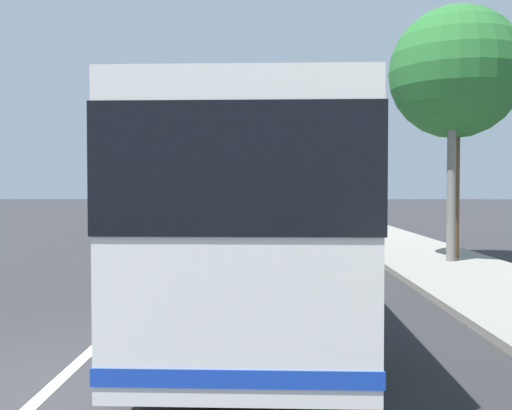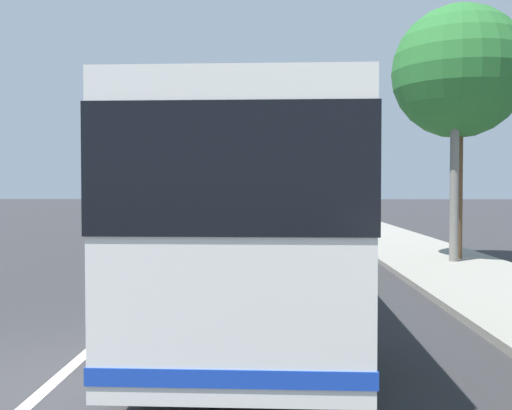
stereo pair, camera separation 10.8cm
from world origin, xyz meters
TOP-DOWN VIEW (x-y plane):
  - ground_plane at (0.00, 0.00)m, footprint 220.00×220.00m
  - sidewalk_curb at (10.00, -7.45)m, footprint 110.00×3.60m
  - lane_divider_line at (10.00, 0.00)m, footprint 110.00×0.16m
  - coach_bus at (4.55, -2.26)m, footprint 12.35×2.76m
  - car_ahead_same_lane at (33.25, 2.46)m, footprint 4.65×2.06m
  - car_behind_bus at (19.80, 3.09)m, footprint 4.72×2.09m
  - roadside_tree_mid_block at (10.73, -7.98)m, footprint 3.89×3.89m
  - utility_pole at (10.12, -7.70)m, footprint 0.25×0.25m

SIDE VIEW (x-z plane):
  - ground_plane at x=0.00m, z-range 0.00..0.00m
  - lane_divider_line at x=10.00m, z-range 0.00..0.01m
  - sidewalk_curb at x=10.00m, z-range 0.00..0.14m
  - car_ahead_same_lane at x=33.25m, z-range -0.02..1.32m
  - car_behind_bus at x=19.80m, z-range -0.02..1.37m
  - coach_bus at x=4.55m, z-range 0.28..3.56m
  - utility_pole at x=10.12m, z-range 0.00..6.86m
  - roadside_tree_mid_block at x=10.73m, z-range 1.84..9.44m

